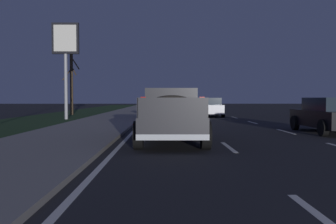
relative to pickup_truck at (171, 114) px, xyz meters
name	(u,v)px	position (x,y,z in m)	size (l,w,h in m)	color
ground	(213,118)	(15.21, -3.50, -0.98)	(144.00, 144.00, 0.00)	black
sidewalk_shoulder	(116,117)	(15.21, 3.95, -0.92)	(108.00, 4.00, 0.12)	gray
grass_verge	(51,118)	(15.21, 8.95, -0.98)	(108.00, 6.00, 0.01)	#1E3819
lane_markings	(172,116)	(18.02, -0.41, -0.98)	(108.00, 7.04, 0.01)	silver
pickup_truck	(171,114)	(0.00, 0.00, 0.00)	(5.43, 2.30, 1.87)	#232328
sedan_red	(165,108)	(13.86, 0.17, -0.20)	(4.42, 2.05, 1.54)	maroon
sedan_tan	(169,106)	(22.33, -0.17, -0.20)	(4.43, 2.07, 1.54)	#9E845B
sedan_black	(329,115)	(3.07, -6.91, -0.20)	(4.42, 2.06, 1.54)	black
sedan_white	(209,107)	(17.29, -3.47, -0.20)	(4.41, 2.04, 1.54)	silver
gas_price_sign	(66,47)	(13.46, 7.28, 4.18)	(0.27, 1.90, 6.87)	#99999E
bare_tree_far	(72,83)	(20.39, 8.64, 1.95)	(1.25, 1.49, 5.63)	#423323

